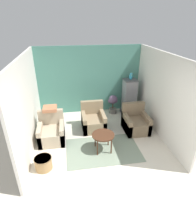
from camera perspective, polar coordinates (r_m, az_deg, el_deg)
The scene contains 14 objects.
ground_plane at distance 4.48m, azimuth 4.32°, elevation -21.07°, with size 20.00×20.00×0.00m, color beige.
wall_back_accent at distance 7.06m, azimuth -2.63°, elevation 9.62°, with size 3.89×0.06×2.49m.
wall_left at distance 5.33m, azimuth -20.76°, elevation 2.04°, with size 0.06×3.76×2.49m.
wall_right at distance 5.89m, azimuth 18.77°, elevation 4.65°, with size 0.06×3.76×2.49m.
area_rug at distance 5.36m, azimuth 1.52°, elevation -11.42°, with size 2.02×1.33×0.01m.
coffee_table at distance 5.09m, azimuth 1.58°, elevation -7.37°, with size 0.61×0.61×0.52m.
armchair_left at distance 5.78m, azimuth -13.92°, elevation -5.99°, with size 0.74×0.85×0.86m.
armchair_right at distance 6.21m, azimuth 11.34°, elevation -3.24°, with size 0.74×0.85×0.86m.
armchair_middle at distance 6.20m, azimuth -1.44°, elevation -2.70°, with size 0.74×0.85×0.86m.
birdcage at distance 7.13m, azimuth 9.46°, elevation 4.41°, with size 0.53×0.53×1.34m.
parrot at distance 6.88m, azimuth 9.96°, elevation 10.62°, with size 0.12×0.22×0.26m.
potted_plant at distance 7.17m, azimuth 4.55°, elevation 2.91°, with size 0.36×0.33×0.72m.
wicker_basket at distance 4.88m, azimuth -16.30°, elevation -14.67°, with size 0.43×0.43×0.32m.
throw_pillow at distance 5.75m, azimuth -14.45°, elevation 1.04°, with size 0.40×0.40×0.10m.
Camera 1 is at (-0.81, -2.91, 3.31)m, focal length 30.00 mm.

